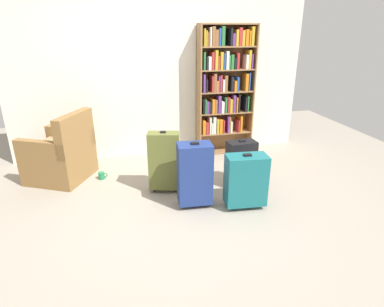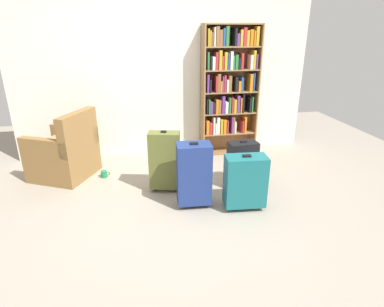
% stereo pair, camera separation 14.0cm
% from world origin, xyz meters
% --- Properties ---
extents(ground_plane, '(7.78, 7.78, 0.00)m').
position_xyz_m(ground_plane, '(0.00, 0.00, 0.00)').
color(ground_plane, '#9E9384').
extents(back_wall, '(4.45, 0.10, 2.60)m').
position_xyz_m(back_wall, '(0.00, 1.90, 1.30)').
color(back_wall, silver).
rests_on(back_wall, ground).
extents(bookshelf, '(0.86, 0.28, 1.94)m').
position_xyz_m(bookshelf, '(0.95, 1.69, 1.08)').
color(bookshelf, olive).
rests_on(bookshelf, ground).
extents(armchair, '(0.94, 0.94, 0.90)m').
position_xyz_m(armchair, '(-1.41, 1.20, 0.32)').
color(armchair, olive).
rests_on(armchair, ground).
extents(mug, '(0.12, 0.08, 0.10)m').
position_xyz_m(mug, '(-0.93, 1.06, 0.05)').
color(mug, '#1E7F4C').
rests_on(mug, ground).
extents(suitcase_teal, '(0.46, 0.27, 0.64)m').
position_xyz_m(suitcase_teal, '(0.67, -0.03, 0.33)').
color(suitcase_teal, '#19666B').
rests_on(suitcase_teal, ground).
extents(suitcase_olive, '(0.40, 0.26, 0.77)m').
position_xyz_m(suitcase_olive, '(-0.15, 0.54, 0.40)').
color(suitcase_olive, brown).
rests_on(suitcase_olive, ground).
extents(suitcase_navy_blue, '(0.38, 0.26, 0.76)m').
position_xyz_m(suitcase_navy_blue, '(0.13, 0.13, 0.39)').
color(suitcase_navy_blue, navy).
rests_on(suitcase_navy_blue, ground).
extents(suitcase_black, '(0.37, 0.24, 0.61)m').
position_xyz_m(suitcase_black, '(0.81, 0.49, 0.32)').
color(suitcase_black, black).
rests_on(suitcase_black, ground).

